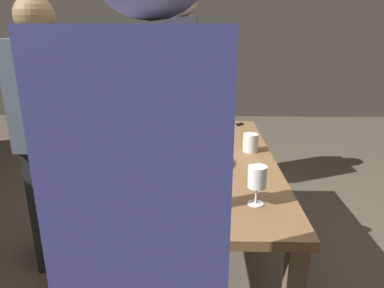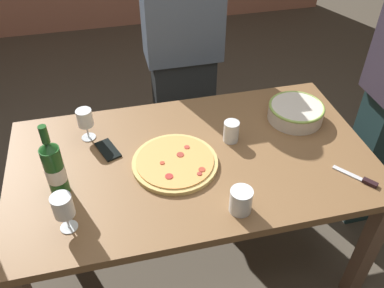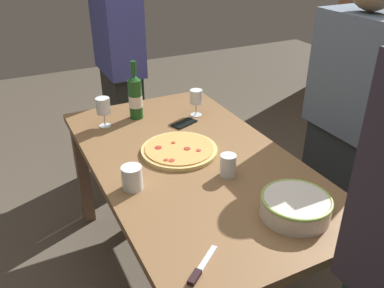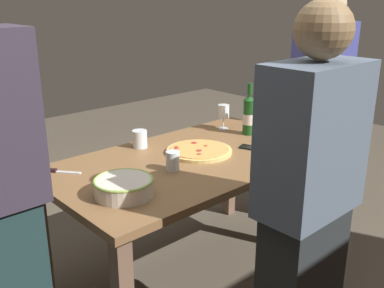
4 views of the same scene
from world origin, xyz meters
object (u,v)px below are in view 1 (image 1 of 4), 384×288
at_px(cup_amber, 180,138).
at_px(person_guest_left, 183,95).
at_px(wine_glass_near_pizza, 132,170).
at_px(serving_bowl, 171,123).
at_px(wine_bottle, 208,177).
at_px(wine_glass_by_bottle, 257,178).
at_px(person_host, 51,139).
at_px(cup_ceramic, 251,143).
at_px(pizza_knife, 235,125).
at_px(dining_table, 192,173).
at_px(cell_phone, 161,184).
at_px(pizza, 197,161).

relative_size(cup_amber, person_guest_left, 0.06).
distance_m(wine_glass_near_pizza, cup_amber, 0.67).
xyz_separation_m(serving_bowl, cup_amber, (-0.36, -0.08, 0.01)).
relative_size(wine_bottle, wine_glass_by_bottle, 2.02).
height_order(serving_bowl, person_host, person_host).
xyz_separation_m(cup_ceramic, pizza_knife, (0.54, 0.04, -0.05)).
height_order(wine_bottle, person_guest_left, person_guest_left).
height_order(serving_bowl, wine_glass_by_bottle, wine_glass_by_bottle).
bearing_deg(wine_bottle, serving_bowl, 11.81).
bearing_deg(serving_bowl, person_host, 121.56).
relative_size(dining_table, wine_glass_near_pizza, 10.27).
bearing_deg(serving_bowl, dining_table, -164.13).
bearing_deg(wine_bottle, cup_amber, 11.19).
relative_size(dining_table, person_guest_left, 0.92).
bearing_deg(person_host, person_guest_left, 63.34).
distance_m(wine_bottle, person_guest_left, 1.72).
bearing_deg(cup_amber, person_host, 94.49).
bearing_deg(wine_glass_near_pizza, wine_glass_by_bottle, -100.26).
bearing_deg(cup_ceramic, cell_phone, 135.30).
bearing_deg(serving_bowl, wine_bottle, -168.19).
relative_size(wine_glass_near_pizza, cup_amber, 1.54).
xyz_separation_m(dining_table, cell_phone, (-0.36, 0.13, 0.10)).
xyz_separation_m(pizza, cup_amber, (0.29, 0.10, 0.04)).
distance_m(pizza, pizza_knife, 0.78).
distance_m(cup_amber, cup_ceramic, 0.42).
bearing_deg(wine_glass_by_bottle, person_host, 58.67).
relative_size(wine_bottle, wine_glass_near_pizza, 2.14).
bearing_deg(dining_table, pizza_knife, -24.55).
distance_m(cell_phone, person_guest_left, 1.51).
xyz_separation_m(cup_amber, person_guest_left, (0.94, 0.03, 0.09)).
bearing_deg(pizza_knife, serving_bowl, 101.52).
bearing_deg(cell_phone, wine_glass_by_bottle, -134.03).
relative_size(cup_ceramic, cell_phone, 0.72).
bearing_deg(dining_table, wine_glass_near_pizza, 150.81).
bearing_deg(wine_glass_by_bottle, cell_phone, 66.64).
bearing_deg(pizza_knife, wine_bottle, 169.63).
distance_m(wine_glass_near_pizza, pizza_knife, 1.23).
distance_m(pizza, person_host, 0.90).
distance_m(dining_table, wine_bottle, 0.61).
relative_size(serving_bowl, wine_bottle, 0.81).
xyz_separation_m(person_host, person_guest_left, (1.00, -0.74, 0.08)).
xyz_separation_m(pizza, wine_glass_by_bottle, (-0.45, -0.24, 0.10)).
distance_m(cell_phone, person_host, 0.87).
bearing_deg(wine_glass_near_pizza, dining_table, -29.19).
height_order(wine_glass_near_pizza, cell_phone, wine_glass_near_pizza).
xyz_separation_m(dining_table, serving_bowl, (0.56, 0.16, 0.14)).
xyz_separation_m(wine_bottle, pizza_knife, (1.22, -0.22, -0.12)).
bearing_deg(person_host, cell_phone, -25.69).
bearing_deg(wine_glass_near_pizza, serving_bowl, -4.94).
relative_size(wine_bottle, pizza_knife, 2.01).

